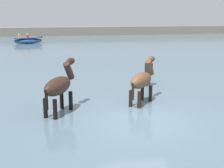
# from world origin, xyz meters

# --- Properties ---
(ground_plane) EXTENTS (120.00, 120.00, 0.00)m
(ground_plane) POSITION_xyz_m (0.00, 0.00, 0.00)
(ground_plane) COLOR #756B56
(water_surface) EXTENTS (90.00, 90.00, 0.36)m
(water_surface) POSITION_xyz_m (0.00, 10.00, 0.18)
(water_surface) COLOR slate
(water_surface) RESTS_ON ground
(horse_lead_bay) EXTENTS (1.48, 1.61, 2.03)m
(horse_lead_bay) POSITION_xyz_m (0.53, 1.66, 1.20)
(horse_lead_bay) COLOR brown
(horse_lead_bay) RESTS_ON ground
(horse_trailing_dark_bay) EXTENTS (1.31, 1.83, 2.12)m
(horse_trailing_dark_bay) POSITION_xyz_m (-2.49, 1.13, 1.25)
(horse_trailing_dark_bay) COLOR #382319
(horse_trailing_dark_bay) RESTS_ON ground
(boat_mid_channel) EXTENTS (3.21, 1.64, 1.07)m
(boat_mid_channel) POSITION_xyz_m (-5.32, 25.28, 0.67)
(boat_mid_channel) COLOR #28518E
(boat_mid_channel) RESTS_ON water_surface
(person_wading_mid) EXTENTS (0.32, 0.38, 1.63)m
(person_wading_mid) POSITION_xyz_m (1.60, 4.21, 0.87)
(person_wading_mid) COLOR #383842
(person_wading_mid) RESTS_ON ground
(far_shoreline) EXTENTS (80.00, 2.40, 1.56)m
(far_shoreline) POSITION_xyz_m (0.00, 36.61, 0.78)
(far_shoreline) COLOR #706B5B
(far_shoreline) RESTS_ON ground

